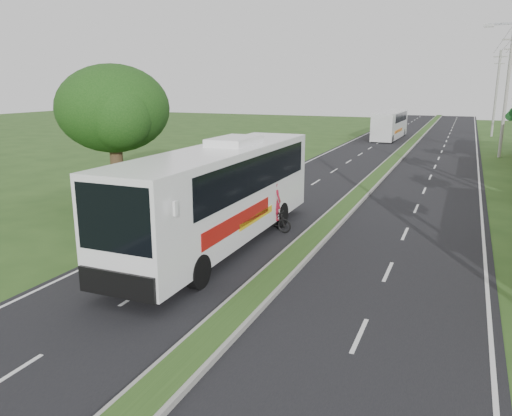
% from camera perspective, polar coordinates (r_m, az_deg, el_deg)
% --- Properties ---
extents(ground, '(180.00, 180.00, 0.00)m').
position_cam_1_polar(ground, '(14.83, -1.92, -11.92)').
color(ground, '#2A491A').
rests_on(ground, ground).
extents(road_asphalt, '(14.00, 160.00, 0.02)m').
position_cam_1_polar(road_asphalt, '(33.22, 12.66, 2.43)').
color(road_asphalt, black).
rests_on(road_asphalt, ground).
extents(median_strip, '(1.20, 160.00, 0.18)m').
position_cam_1_polar(median_strip, '(33.20, 12.67, 2.58)').
color(median_strip, gray).
rests_on(median_strip, ground).
extents(lane_edge_left, '(0.12, 160.00, 0.01)m').
position_cam_1_polar(lane_edge_left, '(34.99, 1.81, 3.32)').
color(lane_edge_left, silver).
rests_on(lane_edge_left, ground).
extents(lane_edge_right, '(0.12, 160.00, 0.01)m').
position_cam_1_polar(lane_edge_right, '(32.76, 24.25, 1.34)').
color(lane_edge_right, silver).
rests_on(lane_edge_right, ground).
extents(shade_tree, '(6.30, 6.00, 7.54)m').
position_cam_1_polar(shade_tree, '(28.38, -16.15, 10.53)').
color(shade_tree, '#473321').
rests_on(shade_tree, ground).
extents(utility_pole_c, '(1.60, 0.28, 11.00)m').
position_cam_1_polar(utility_pole_c, '(50.19, 26.71, 11.63)').
color(utility_pole_c, gray).
rests_on(utility_pole_c, ground).
extents(utility_pole_d, '(1.60, 0.28, 10.50)m').
position_cam_1_polar(utility_pole_d, '(70.16, 25.77, 11.79)').
color(utility_pole_d, gray).
rests_on(utility_pole_d, ground).
extents(coach_bus_main, '(2.89, 13.41, 4.33)m').
position_cam_1_polar(coach_bus_main, '(20.08, -3.92, 2.19)').
color(coach_bus_main, white).
rests_on(coach_bus_main, ground).
extents(coach_bus_far, '(2.74, 11.16, 3.23)m').
position_cam_1_polar(coach_bus_far, '(63.12, 15.08, 9.31)').
color(coach_bus_far, silver).
rests_on(coach_bus_far, ground).
extents(motorcyclist, '(1.74, 0.68, 2.31)m').
position_cam_1_polar(motorcyclist, '(22.30, 2.08, -0.64)').
color(motorcyclist, black).
rests_on(motorcyclist, ground).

